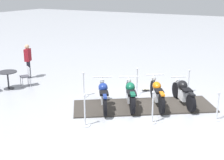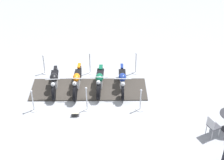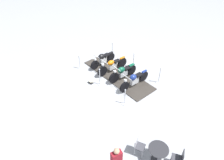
# 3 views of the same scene
# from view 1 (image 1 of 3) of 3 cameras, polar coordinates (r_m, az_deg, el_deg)

# --- Properties ---
(ground_plane) EXTENTS (80.00, 80.00, 0.00)m
(ground_plane) POSITION_cam_1_polar(r_m,az_deg,el_deg) (11.78, 5.82, -4.92)
(ground_plane) COLOR #A8AAB2
(display_platform) EXTENTS (4.35, 5.27, 0.05)m
(display_platform) POSITION_cam_1_polar(r_m,az_deg,el_deg) (11.77, 5.83, -4.81)
(display_platform) COLOR #38332D
(display_platform) RESTS_ON ground_plane
(motorcycle_black) EXTENTS (1.75, 1.39, 0.93)m
(motorcycle_black) POSITION_cam_1_polar(r_m,az_deg,el_deg) (12.02, 12.96, -2.16)
(motorcycle_black) COLOR black
(motorcycle_black) RESTS_ON display_platform
(motorcycle_copper) EXTENTS (2.06, 1.33, 1.03)m
(motorcycle_copper) POSITION_cam_1_polar(r_m,az_deg,el_deg) (11.73, 8.30, -2.34)
(motorcycle_copper) COLOR black
(motorcycle_copper) RESTS_ON display_platform
(motorcycle_forest) EXTENTS (1.87, 1.23, 1.01)m
(motorcycle_forest) POSITION_cam_1_polar(r_m,az_deg,el_deg) (11.53, 3.42, -2.60)
(motorcycle_forest) COLOR black
(motorcycle_forest) RESTS_ON display_platform
(motorcycle_navy) EXTENTS (1.97, 1.36, 0.99)m
(motorcycle_navy) POSITION_cam_1_polar(r_m,az_deg,el_deg) (11.43, -1.62, -2.67)
(motorcycle_navy) COLOR black
(motorcycle_navy) RESTS_ON display_platform
(stanchion_right_mid) EXTENTS (0.31, 0.31, 1.15)m
(stanchion_right_mid) POSITION_cam_1_polar(r_m,az_deg,el_deg) (12.98, 4.62, -0.96)
(stanchion_right_mid) COLOR silver
(stanchion_right_mid) RESTS_ON ground_plane
(stanchion_right_rear) EXTENTS (0.35, 0.35, 1.03)m
(stanchion_right_rear) POSITION_cam_1_polar(r_m,az_deg,el_deg) (12.80, -5.24, -1.64)
(stanchion_right_rear) COLOR silver
(stanchion_right_rear) RESTS_ON ground_plane
(stanchion_left_rear) EXTENTS (0.34, 0.34, 1.10)m
(stanchion_left_rear) POSITION_cam_1_polar(r_m,az_deg,el_deg) (10.09, -5.01, -6.58)
(stanchion_left_rear) COLOR silver
(stanchion_left_rear) RESTS_ON ground_plane
(stanchion_right_front) EXTENTS (0.32, 0.32, 1.02)m
(stanchion_right_front) POSITION_cam_1_polar(r_m,az_deg,el_deg) (13.56, 13.89, -0.90)
(stanchion_right_front) COLOR silver
(stanchion_right_front) RESTS_ON ground_plane
(stanchion_left_mid) EXTENTS (0.28, 0.28, 1.12)m
(stanchion_left_mid) POSITION_cam_1_polar(r_m,az_deg,el_deg) (10.32, 7.48, -5.73)
(stanchion_left_mid) COLOR silver
(stanchion_left_mid) RESTS_ON ground_plane
(stanchion_left_front) EXTENTS (0.31, 0.31, 1.01)m
(stanchion_left_front) POSITION_cam_1_polar(r_m,az_deg,el_deg) (11.05, 18.82, -5.36)
(stanchion_left_front) COLOR silver
(stanchion_left_front) RESTS_ON ground_plane
(info_placard) EXTENTS (0.36, 0.37, 0.19)m
(info_placard) POSITION_cam_1_polar(r_m,az_deg,el_deg) (13.51, 6.22, -1.75)
(info_placard) COLOR #333338
(info_placard) RESTS_ON ground_plane
(cafe_table) EXTENTS (0.82, 0.82, 0.79)m
(cafe_table) POSITION_cam_1_polar(r_m,az_deg,el_deg) (14.30, -18.68, 0.72)
(cafe_table) COLOR #2D2D33
(cafe_table) RESTS_ON ground_plane
(cafe_chair_near_table) EXTENTS (0.55, 0.55, 0.88)m
(cafe_chair_near_table) POSITION_cam_1_polar(r_m,az_deg,el_deg) (14.50, -15.51, 0.89)
(cafe_chair_near_table) COLOR #B7B7BC
(cafe_chair_near_table) RESTS_ON ground_plane
(bystander_person) EXTENTS (0.45, 0.35, 1.68)m
(bystander_person) POSITION_cam_1_polar(r_m,az_deg,el_deg) (15.68, -15.24, 3.92)
(bystander_person) COLOR #23232D
(bystander_person) RESTS_ON ground_plane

